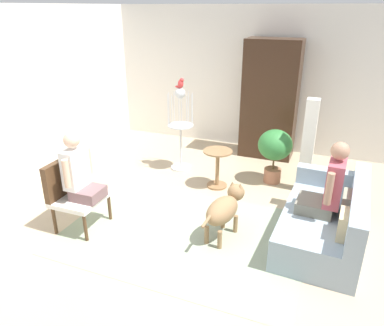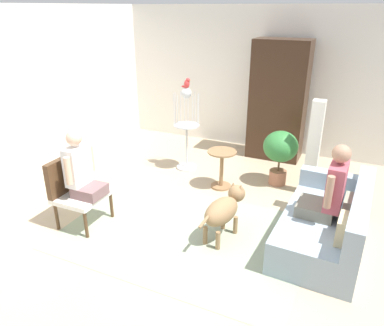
{
  "view_description": "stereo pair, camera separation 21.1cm",
  "coord_description": "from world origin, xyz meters",
  "px_view_note": "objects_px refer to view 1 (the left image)",
  "views": [
    {
      "loc": [
        1.43,
        -3.73,
        2.66
      ],
      "look_at": [
        -0.08,
        0.01,
        0.93
      ],
      "focal_mm": 34.23,
      "sensor_mm": 36.0,
      "label": 1
    },
    {
      "loc": [
        1.62,
        -3.64,
        2.66
      ],
      "look_at": [
        -0.08,
        0.01,
        0.93
      ],
      "focal_mm": 34.23,
      "sensor_mm": 36.0,
      "label": 2
    }
  ],
  "objects_px": {
    "couch": "(327,221)",
    "round_end_table": "(217,165)",
    "person_on_couch": "(329,186)",
    "bird_cage_stand": "(180,126)",
    "armchair": "(72,189)",
    "column_lamp": "(308,147)",
    "dog": "(224,208)",
    "potted_plant": "(275,148)",
    "armoire_cabinet": "(270,100)",
    "parrot": "(181,83)",
    "person_on_armchair": "(79,172)"
  },
  "relations": [
    {
      "from": "person_on_couch",
      "to": "column_lamp",
      "type": "height_order",
      "value": "column_lamp"
    },
    {
      "from": "column_lamp",
      "to": "bird_cage_stand",
      "type": "bearing_deg",
      "value": 178.61
    },
    {
      "from": "parrot",
      "to": "bird_cage_stand",
      "type": "bearing_deg",
      "value": -180.0
    },
    {
      "from": "round_end_table",
      "to": "potted_plant",
      "type": "height_order",
      "value": "potted_plant"
    },
    {
      "from": "couch",
      "to": "round_end_table",
      "type": "distance_m",
      "value": 1.92
    },
    {
      "from": "parrot",
      "to": "person_on_couch",
      "type": "bearing_deg",
      "value": -29.27
    },
    {
      "from": "person_on_couch",
      "to": "parrot",
      "type": "relative_size",
      "value": 5.27
    },
    {
      "from": "couch",
      "to": "column_lamp",
      "type": "bearing_deg",
      "value": 107.69
    },
    {
      "from": "potted_plant",
      "to": "bird_cage_stand",
      "type": "bearing_deg",
      "value": -178.0
    },
    {
      "from": "couch",
      "to": "armchair",
      "type": "relative_size",
      "value": 1.92
    },
    {
      "from": "couch",
      "to": "armchair",
      "type": "xyz_separation_m",
      "value": [
        -3.07,
        -0.85,
        0.24
      ]
    },
    {
      "from": "dog",
      "to": "armoire_cabinet",
      "type": "height_order",
      "value": "armoire_cabinet"
    },
    {
      "from": "bird_cage_stand",
      "to": "potted_plant",
      "type": "bearing_deg",
      "value": 2.0
    },
    {
      "from": "bird_cage_stand",
      "to": "parrot",
      "type": "xyz_separation_m",
      "value": [
        0.01,
        0.0,
        0.73
      ]
    },
    {
      "from": "dog",
      "to": "bird_cage_stand",
      "type": "height_order",
      "value": "bird_cage_stand"
    },
    {
      "from": "parrot",
      "to": "armoire_cabinet",
      "type": "distance_m",
      "value": 1.8
    },
    {
      "from": "round_end_table",
      "to": "column_lamp",
      "type": "distance_m",
      "value": 1.39
    },
    {
      "from": "armchair",
      "to": "parrot",
      "type": "height_order",
      "value": "parrot"
    },
    {
      "from": "person_on_couch",
      "to": "potted_plant",
      "type": "xyz_separation_m",
      "value": [
        -0.86,
        1.43,
        -0.16
      ]
    },
    {
      "from": "armchair",
      "to": "round_end_table",
      "type": "height_order",
      "value": "armchair"
    },
    {
      "from": "armchair",
      "to": "person_on_couch",
      "type": "bearing_deg",
      "value": 15.14
    },
    {
      "from": "person_on_couch",
      "to": "bird_cage_stand",
      "type": "bearing_deg",
      "value": 150.87
    },
    {
      "from": "armchair",
      "to": "dog",
      "type": "xyz_separation_m",
      "value": [
        1.88,
        0.48,
        -0.13
      ]
    },
    {
      "from": "parrot",
      "to": "armoire_cabinet",
      "type": "xyz_separation_m",
      "value": [
        1.25,
        1.22,
        -0.43
      ]
    },
    {
      "from": "round_end_table",
      "to": "person_on_couch",
      "type": "bearing_deg",
      "value": -29.56
    },
    {
      "from": "person_on_armchair",
      "to": "bird_cage_stand",
      "type": "height_order",
      "value": "bird_cage_stand"
    },
    {
      "from": "dog",
      "to": "potted_plant",
      "type": "xyz_separation_m",
      "value": [
        0.27,
        1.77,
        0.2
      ]
    },
    {
      "from": "parrot",
      "to": "armoire_cabinet",
      "type": "relative_size",
      "value": 0.08
    },
    {
      "from": "couch",
      "to": "parrot",
      "type": "xyz_separation_m",
      "value": [
        -2.5,
        1.35,
        1.23
      ]
    },
    {
      "from": "armchair",
      "to": "round_end_table",
      "type": "bearing_deg",
      "value": 51.95
    },
    {
      "from": "couch",
      "to": "person_on_couch",
      "type": "xyz_separation_m",
      "value": [
        -0.05,
        -0.03,
        0.47
      ]
    },
    {
      "from": "round_end_table",
      "to": "armoire_cabinet",
      "type": "bearing_deg",
      "value": 75.11
    },
    {
      "from": "armchair",
      "to": "column_lamp",
      "type": "bearing_deg",
      "value": 38.91
    },
    {
      "from": "bird_cage_stand",
      "to": "potted_plant",
      "type": "height_order",
      "value": "bird_cage_stand"
    },
    {
      "from": "potted_plant",
      "to": "armoire_cabinet",
      "type": "relative_size",
      "value": 0.41
    },
    {
      "from": "potted_plant",
      "to": "armoire_cabinet",
      "type": "bearing_deg",
      "value": 106.34
    },
    {
      "from": "couch",
      "to": "person_on_armchair",
      "type": "height_order",
      "value": "person_on_armchair"
    },
    {
      "from": "armchair",
      "to": "round_end_table",
      "type": "distance_m",
      "value": 2.23
    },
    {
      "from": "person_on_armchair",
      "to": "column_lamp",
      "type": "xyz_separation_m",
      "value": [
        2.51,
        2.14,
        -0.06
      ]
    },
    {
      "from": "round_end_table",
      "to": "bird_cage_stand",
      "type": "xyz_separation_m",
      "value": [
        -0.82,
        0.44,
        0.42
      ]
    },
    {
      "from": "person_on_armchair",
      "to": "dog",
      "type": "relative_size",
      "value": 0.93
    },
    {
      "from": "couch",
      "to": "round_end_table",
      "type": "xyz_separation_m",
      "value": [
        -1.7,
        0.9,
        0.08
      ]
    },
    {
      "from": "couch",
      "to": "potted_plant",
      "type": "relative_size",
      "value": 1.96
    },
    {
      "from": "person_on_couch",
      "to": "parrot",
      "type": "xyz_separation_m",
      "value": [
        -2.46,
        1.38,
        0.76
      ]
    },
    {
      "from": "person_on_couch",
      "to": "bird_cage_stand",
      "type": "relative_size",
      "value": 0.63
    },
    {
      "from": "dog",
      "to": "parrot",
      "type": "relative_size",
      "value": 5.4
    },
    {
      "from": "armchair",
      "to": "column_lamp",
      "type": "xyz_separation_m",
      "value": [
        2.65,
        2.14,
        0.19
      ]
    },
    {
      "from": "armoire_cabinet",
      "to": "bird_cage_stand",
      "type": "bearing_deg",
      "value": -135.94
    },
    {
      "from": "dog",
      "to": "parrot",
      "type": "bearing_deg",
      "value": 127.61
    },
    {
      "from": "round_end_table",
      "to": "parrot",
      "type": "distance_m",
      "value": 1.47
    }
  ]
}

